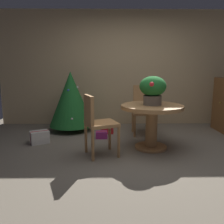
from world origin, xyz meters
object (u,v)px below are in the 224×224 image
round_dining_table (152,117)px  holiday_tree (71,99)px  flower_vase (153,89)px  wooden_chair_far (144,107)px  wooden_chair_left_near (97,121)px  gift_box_red (107,129)px  gift_box_purple (102,135)px  gift_box_cream (40,137)px

round_dining_table → holiday_tree: bearing=141.9°
flower_vase → holiday_tree: size_ratio=0.37×
wooden_chair_far → wooden_chair_left_near: size_ratio=1.05×
gift_box_red → wooden_chair_far: bearing=-5.5°
wooden_chair_left_near → gift_box_purple: wooden_chair_left_near is taller
flower_vase → wooden_chair_left_near: bearing=-159.5°
gift_box_red → gift_box_cream: bearing=-149.6°
round_dining_table → wooden_chair_left_near: wooden_chair_left_near is taller
gift_box_purple → gift_box_cream: size_ratio=0.60×
wooden_chair_far → gift_box_cream: wooden_chair_far is taller
flower_vase → gift_box_red: bearing=127.4°
flower_vase → gift_box_purple: size_ratio=2.07×
gift_box_purple → gift_box_cream: (-1.09, -0.29, 0.04)m
wooden_chair_left_near → gift_box_cream: wooden_chair_left_near is taller
gift_box_cream → round_dining_table: bearing=-8.6°
flower_vase → wooden_chair_far: bearing=90.1°
wooden_chair_left_near → gift_box_cream: (-1.05, 0.61, -0.43)m
round_dining_table → gift_box_cream: round_dining_table is taller
gift_box_purple → wooden_chair_left_near: bearing=-92.5°
flower_vase → wooden_chair_far: flower_vase is taller
holiday_tree → gift_box_purple: size_ratio=5.58×
gift_box_cream → wooden_chair_far: bearing=17.9°
flower_vase → gift_box_red: 1.54m
gift_box_cream → flower_vase: bearing=-8.3°
wooden_chair_far → gift_box_purple: (-0.84, -0.33, -0.47)m
flower_vase → holiday_tree: 1.92m
flower_vase → wooden_chair_far: size_ratio=0.47×
wooden_chair_far → gift_box_cream: size_ratio=2.61×
flower_vase → gift_box_cream: 2.14m
gift_box_red → holiday_tree: bearing=166.2°
round_dining_table → wooden_chair_far: 0.91m
holiday_tree → wooden_chair_left_near: bearing=-67.6°
wooden_chair_left_near → gift_box_purple: (0.04, 0.90, -0.47)m
gift_box_purple → gift_box_cream: gift_box_cream is taller
wooden_chair_left_near → gift_box_purple: bearing=87.5°
wooden_chair_left_near → gift_box_red: bearing=84.1°
round_dining_table → flower_vase: 0.46m
flower_vase → holiday_tree: bearing=142.2°
flower_vase → holiday_tree: holiday_tree is taller
flower_vase → gift_box_cream: flower_vase is taller
wooden_chair_left_near → gift_box_red: size_ratio=2.81×
round_dining_table → gift_box_red: round_dining_table is taller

